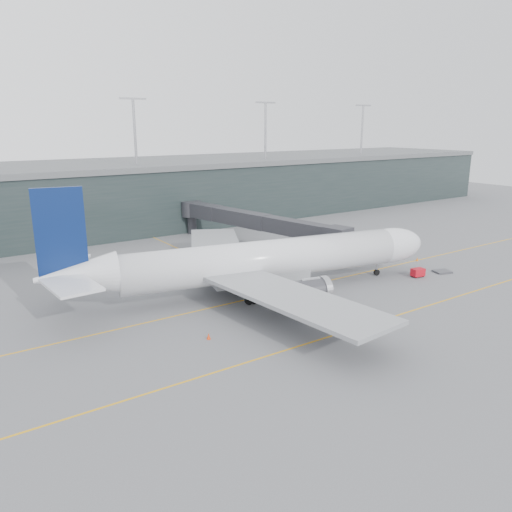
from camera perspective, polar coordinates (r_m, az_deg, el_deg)
ground at (r=73.59m, az=-2.71°, el=-4.11°), size 320.00×320.00×0.00m
taxiline_a at (r=70.40m, az=-0.99°, el=-4.97°), size 160.00×0.25×0.02m
taxiline_b at (r=58.67m, az=7.77°, el=-9.30°), size 160.00×0.25×0.02m
taxiline_lead_main at (r=92.62m, az=-6.60°, el=-0.20°), size 0.25×60.00×0.02m
terminal at (r=123.92m, az=-17.13°, el=6.64°), size 240.00×36.00×29.00m
main_aircraft at (r=72.34m, az=0.73°, el=-0.56°), size 59.06×54.74×16.64m
jet_bridge at (r=102.30m, az=-1.75°, el=4.45°), size 12.18×47.63×7.29m
gse_cart at (r=84.48m, az=18.01°, el=-1.78°), size 2.23×1.62×1.40m
baggage_dolly at (r=88.52m, az=20.51°, el=-1.67°), size 3.19×2.84×0.27m
uld_a at (r=78.46m, az=-10.00°, el=-2.36°), size 2.32×2.00×1.85m
uld_b at (r=82.43m, az=-9.10°, el=-1.49°), size 2.22×1.87×1.84m
uld_c at (r=81.29m, az=-6.32°, el=-1.67°), size 1.93×1.57×1.72m
cone_nose at (r=94.41m, az=17.94°, el=-0.34°), size 0.43×0.43×0.69m
cone_wing_stbd at (r=64.66m, az=14.59°, el=-7.02°), size 0.40×0.40×0.63m
cone_wing_port at (r=85.63m, az=-1.84°, el=-1.14°), size 0.40×0.40×0.63m
cone_tail at (r=58.04m, az=-5.44°, el=-9.11°), size 0.46×0.46×0.73m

